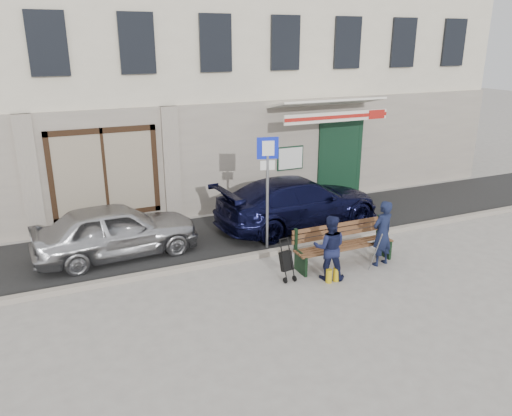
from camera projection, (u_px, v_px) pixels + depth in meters
ground at (299, 281)px, 10.61m from camera, size 80.00×80.00×0.00m
asphalt_lane at (243, 233)px, 13.30m from camera, size 60.00×3.20×0.01m
curb at (269, 253)px, 11.89m from camera, size 60.00×0.18×0.12m
building at (180, 37)px, 16.35m from camera, size 20.00×8.27×10.00m
car_silver at (116, 230)px, 11.69m from camera, size 3.89×1.78×1.29m
car_navy at (299, 202)px, 13.61m from camera, size 4.83×2.28×1.36m
parking_sign at (268, 175)px, 11.76m from camera, size 0.50×0.15×2.76m
bench at (342, 246)px, 11.30m from camera, size 2.40×1.17×0.98m
man at (382, 233)px, 11.18m from camera, size 0.61×0.46×1.52m
woman at (330, 247)px, 10.54m from camera, size 0.87×0.80×1.43m
stroller at (286, 262)px, 10.60m from camera, size 0.30×0.40×0.90m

